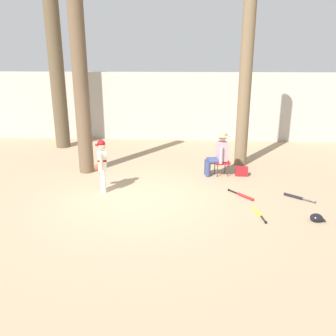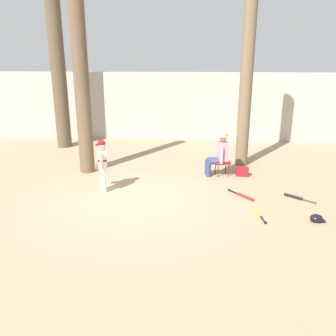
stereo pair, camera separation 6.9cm
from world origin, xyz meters
name	(u,v)px [view 1 (the left image)]	position (x,y,z in m)	size (l,w,h in m)	color
ground_plane	(138,199)	(0.00, 0.00, 0.00)	(60.00, 60.00, 0.00)	#9E8466
concrete_back_wall	(161,106)	(0.00, 6.38, 1.30)	(18.00, 0.36, 2.60)	#ADA89E
tree_near_player	(82,94)	(-1.78, 1.96, 2.20)	(0.59, 0.59, 4.99)	brown
tree_behind_spectator	(245,79)	(2.73, 2.98, 2.57)	(0.56, 0.56, 5.71)	brown
young_ballplayer	(102,162)	(-0.92, 0.45, 0.74)	(0.42, 0.57, 1.31)	white
folding_stool	(222,162)	(2.08, 1.92, 0.36)	(0.47, 0.47, 0.41)	red
seated_spectator	(219,153)	(1.98, 1.90, 0.64)	(0.68, 0.54, 1.20)	navy
handbag_beside_stool	(241,171)	(2.64, 1.89, 0.13)	(0.34, 0.18, 0.26)	maroon
tree_far_left	(57,72)	(-3.49, 4.79, 2.68)	(0.68, 0.68, 6.01)	brown
bat_yellow_trainer	(259,213)	(2.68, -0.66, 0.03)	(0.18, 0.72, 0.07)	yellow
bat_black_composite	(296,197)	(3.71, 0.32, 0.03)	(0.62, 0.53, 0.07)	black
bat_red_barrel	(243,196)	(2.49, 0.30, 0.03)	(0.56, 0.66, 0.07)	red
batting_helmet_black	(316,218)	(3.79, -0.90, 0.07)	(0.30, 0.23, 0.17)	black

